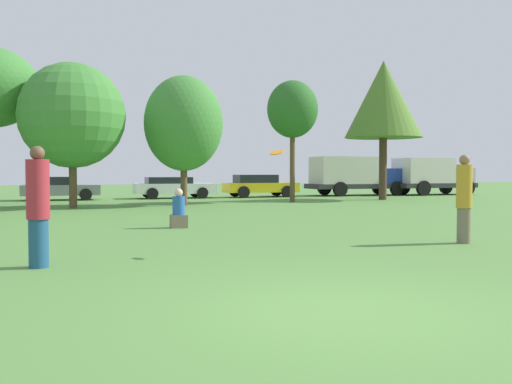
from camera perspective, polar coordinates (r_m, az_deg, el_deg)
name	(u,v)px	position (r m, az deg, el deg)	size (l,w,h in m)	color
ground_plane	(340,311)	(6.43, 8.58, -11.87)	(120.00, 120.00, 0.00)	#54843D
person_thrower	(38,206)	(9.63, -21.34, -1.37)	(0.36, 0.36, 1.96)	navy
person_catcher	(464,198)	(12.81, 20.45, -0.60)	(0.33, 0.33, 1.91)	#726651
frisbee	(277,152)	(10.38, 2.15, 4.07)	(0.29, 0.28, 0.15)	orange
bystander_sitting	(179,212)	(15.44, -7.89, -2.00)	(0.45, 0.37, 1.08)	#726651
tree_2	(72,116)	(24.69, -18.24, 7.40)	(4.38, 4.38, 6.06)	brown
tree_3	(184,124)	(25.40, -7.40, 6.93)	(3.52, 3.52, 5.82)	brown
tree_4	(293,110)	(28.21, 3.75, 8.35)	(2.54, 2.54, 6.07)	brown
tree_5	(383,100)	(31.15, 12.87, 9.16)	(4.14, 4.14, 7.48)	#473323
parked_car_grey	(59,188)	(31.63, -19.42, 0.41)	(4.05, 2.14, 1.25)	slate
parked_car_white	(173,187)	(32.23, -8.44, 0.53)	(4.62, 2.17, 1.21)	silver
parked_car_yellow	(259,185)	(33.31, 0.33, 0.69)	(4.41, 2.05, 1.33)	gold
delivery_truck_blue	(354,175)	(36.14, 9.99, 1.74)	(6.53, 2.64, 2.45)	#2D2D33
delivery_truck_silver	(431,175)	(38.26, 17.41, 1.68)	(5.54, 2.63, 2.38)	#2D2D33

